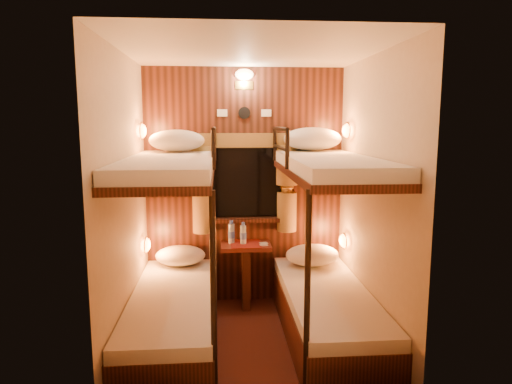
{
  "coord_description": "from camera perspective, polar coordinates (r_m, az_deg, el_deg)",
  "views": [
    {
      "loc": [
        -0.25,
        -3.59,
        1.86
      ],
      "look_at": [
        0.05,
        0.15,
        1.28
      ],
      "focal_mm": 32.0,
      "sensor_mm": 36.0,
      "label": 1
    }
  ],
  "objects": [
    {
      "name": "floor",
      "position": [
        4.05,
        -0.53,
        -18.63
      ],
      "size": [
        2.1,
        2.1,
        0.0
      ],
      "primitive_type": "plane",
      "color": "#3C1310",
      "rests_on": "ground"
    },
    {
      "name": "ceiling",
      "position": [
        3.63,
        -0.59,
        17.28
      ],
      "size": [
        2.1,
        2.1,
        0.0
      ],
      "primitive_type": "plane",
      "rotation": [
        3.14,
        0.0,
        0.0
      ],
      "color": "silver",
      "rests_on": "wall_back"
    },
    {
      "name": "wall_back",
      "position": [
        4.69,
        -1.46,
        0.64
      ],
      "size": [
        2.4,
        0.0,
        2.4
      ],
      "primitive_type": "plane",
      "rotation": [
        1.57,
        0.0,
        0.0
      ],
      "color": "#C6B293",
      "rests_on": "floor"
    },
    {
      "name": "wall_front",
      "position": [
        2.63,
        1.05,
        -5.8
      ],
      "size": [
        2.4,
        0.0,
        2.4
      ],
      "primitive_type": "plane",
      "rotation": [
        -1.57,
        0.0,
        0.0
      ],
      "color": "#C6B293",
      "rests_on": "floor"
    },
    {
      "name": "wall_left",
      "position": [
        3.72,
        -16.12,
        -1.83
      ],
      "size": [
        0.0,
        2.4,
        2.4
      ],
      "primitive_type": "plane",
      "rotation": [
        1.57,
        0.0,
        1.57
      ],
      "color": "#C6B293",
      "rests_on": "floor"
    },
    {
      "name": "wall_right",
      "position": [
        3.85,
        14.45,
        -1.41
      ],
      "size": [
        0.0,
        2.4,
        2.4
      ],
      "primitive_type": "plane",
      "rotation": [
        1.57,
        0.0,
        -1.57
      ],
      "color": "#C6B293",
      "rests_on": "floor"
    },
    {
      "name": "back_panel",
      "position": [
        4.67,
        -1.45,
        0.61
      ],
      "size": [
        2.0,
        0.03,
        2.4
      ],
      "primitive_type": "cube",
      "color": "black",
      "rests_on": "floor"
    },
    {
      "name": "bunk_left",
      "position": [
        3.9,
        -10.34,
        -10.91
      ],
      "size": [
        0.72,
        1.9,
        1.82
      ],
      "color": "black",
      "rests_on": "floor"
    },
    {
      "name": "bunk_right",
      "position": [
        3.98,
        8.88,
        -10.46
      ],
      "size": [
        0.72,
        1.9,
        1.82
      ],
      "color": "black",
      "rests_on": "floor"
    },
    {
      "name": "window",
      "position": [
        4.65,
        -1.43,
        0.33
      ],
      "size": [
        1.0,
        0.12,
        0.79
      ],
      "color": "black",
      "rests_on": "back_panel"
    },
    {
      "name": "curtains",
      "position": [
        4.6,
        -1.41,
        1.28
      ],
      "size": [
        1.1,
        0.22,
        1.0
      ],
      "color": "brown",
      "rests_on": "back_panel"
    },
    {
      "name": "back_fixtures",
      "position": [
        4.61,
        -1.47,
        13.53
      ],
      "size": [
        0.54,
        0.09,
        0.48
      ],
      "color": "black",
      "rests_on": "back_panel"
    },
    {
      "name": "reading_lamps",
      "position": [
        4.34,
        -1.21,
        0.51
      ],
      "size": [
        2.0,
        0.2,
        1.25
      ],
      "color": "orange",
      "rests_on": "wall_left"
    },
    {
      "name": "table",
      "position": [
        4.67,
        -1.28,
        -9.29
      ],
      "size": [
        0.5,
        0.34,
        0.66
      ],
      "color": "#572014",
      "rests_on": "floor"
    },
    {
      "name": "bottle_left",
      "position": [
        4.62,
        -3.09,
        -5.19
      ],
      "size": [
        0.07,
        0.07,
        0.23
      ],
      "rotation": [
        0.0,
        0.0,
        0.3
      ],
      "color": "#99BFE5",
      "rests_on": "table"
    },
    {
      "name": "bottle_right",
      "position": [
        4.58,
        -1.61,
        -5.36
      ],
      "size": [
        0.06,
        0.06,
        0.22
      ],
      "rotation": [
        0.0,
        0.0,
        -0.23
      ],
      "color": "#99BFE5",
      "rests_on": "table"
    },
    {
      "name": "sachet_a",
      "position": [
        4.55,
        0.96,
        -6.64
      ],
      "size": [
        0.08,
        0.07,
        0.01
      ],
      "primitive_type": "cube",
      "rotation": [
        0.0,
        0.0,
        0.08
      ],
      "color": "silver",
      "rests_on": "table"
    },
    {
      "name": "sachet_b",
      "position": [
        4.62,
        0.92,
        -6.4
      ],
      "size": [
        0.09,
        0.08,
        0.01
      ],
      "primitive_type": "cube",
      "rotation": [
        0.0,
        0.0,
        0.24
      ],
      "color": "silver",
      "rests_on": "table"
    },
    {
      "name": "pillow_lower_left",
      "position": [
        4.62,
        -9.43,
        -7.83
      ],
      "size": [
        0.49,
        0.35,
        0.19
      ],
      "primitive_type": "ellipsoid",
      "color": "silver",
      "rests_on": "bunk_left"
    },
    {
      "name": "pillow_lower_right",
      "position": [
        4.58,
        7.04,
        -7.82
      ],
      "size": [
        0.53,
        0.38,
        0.21
      ],
      "primitive_type": "ellipsoid",
      "color": "silver",
      "rests_on": "bunk_right"
    },
    {
      "name": "pillow_upper_left",
      "position": [
        4.36,
        -9.89,
        6.36
      ],
      "size": [
        0.52,
        0.37,
        0.2
      ],
      "primitive_type": "ellipsoid",
      "color": "silver",
      "rests_on": "bunk_left"
    },
    {
      "name": "pillow_upper_right",
      "position": [
        4.49,
        7.06,
        6.62
      ],
      "size": [
        0.57,
        0.41,
        0.22
      ],
      "primitive_type": "ellipsoid",
      "color": "silver",
      "rests_on": "bunk_right"
    }
  ]
}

